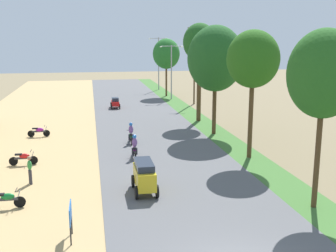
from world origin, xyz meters
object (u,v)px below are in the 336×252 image
Objects in this scene: car_hatchback_red at (115,102)px; pedestrian_on_shoulder at (30,169)px; street_signboard at (70,215)px; motorbike_foreground_rider at (134,147)px; median_tree_nearest at (324,74)px; streetlamp_mid at (159,60)px; median_tree_fifth at (166,54)px; motorbike_ahead_second at (131,133)px; utility_pole_near at (194,63)px; parked_motorbike_nearest at (7,199)px; streetlamp_near at (171,68)px; parked_motorbike_third at (39,131)px; car_van_yellow at (144,175)px; median_tree_third at (215,59)px; median_tree_fourth at (200,44)px; median_tree_second at (253,60)px; parked_motorbike_second at (24,158)px.

pedestrian_on_shoulder is at bearing -104.12° from car_hatchback_red.
motorbike_foreground_rider reaches higher than street_signboard.
motorbike_foreground_rider reaches higher than car_hatchback_red.
pedestrian_on_shoulder is at bearing 157.15° from median_tree_nearest.
streetlamp_mid is at bearing 78.18° from motorbike_foreground_rider.
median_tree_fifth reaches higher than pedestrian_on_shoulder.
motorbike_ahead_second is (0.15, 4.09, 0.00)m from motorbike_foreground_rider.
car_hatchback_red is (-7.72, 30.85, -5.74)m from median_tree_nearest.
street_signboard is 0.15× the size of utility_pole_near.
utility_pole_near reaches higher than parked_motorbike_nearest.
motorbike_foreground_rider is at bearing -106.17° from streetlamp_near.
parked_motorbike_third is 0.75× the size of car_van_yellow.
streetlamp_mid is 0.83× the size of utility_pole_near.
parked_motorbike_third is 0.90× the size of car_hatchback_red.
median_tree_fifth is at bearing 77.84° from car_van_yellow.
streetlamp_mid is (14.82, 44.97, 4.18)m from parked_motorbike_nearest.
median_tree_nearest is 16.09m from median_tree_third.
median_tree_nearest is at bearing -89.25° from median_tree_third.
streetlamp_mid is 44.98m from car_van_yellow.
motorbike_foreground_rider is at bearing -89.93° from car_hatchback_red.
motorbike_foreground_rider is (-7.63, -11.90, -6.73)m from median_tree_fourth.
parked_motorbike_third is 8.14m from motorbike_ahead_second.
street_signboard is at bearing -139.27° from median_tree_second.
car_van_yellow is 1.20× the size of car_hatchback_red.
street_signboard is 26.54m from median_tree_fourth.
streetlamp_near is at bearing 66.76° from parked_motorbike_nearest.
median_tree_nearest is 8.69m from median_tree_second.
pedestrian_on_shoulder is 37.27m from median_tree_fifth.
median_tree_third is 5.07× the size of motorbike_ahead_second.
median_tree_second is 38.87m from streetlamp_mid.
motorbike_foreground_rider is (-7.87, -27.14, -3.36)m from streetlamp_near.
motorbike_foreground_rider is (7.20, 0.23, 0.30)m from parked_motorbike_second.
car_hatchback_red reaches higher than parked_motorbike_second.
utility_pole_near is 5.45× the size of motorbike_ahead_second.
utility_pole_near reaches higher than median_tree_second.
parked_motorbike_nearest is at bearing -172.70° from car_van_yellow.
median_tree_third is (-0.21, 16.08, -0.06)m from median_tree_nearest.
parked_motorbike_nearest is 1.00× the size of parked_motorbike_second.
median_tree_fifth is at bearing 68.63° from parked_motorbike_nearest.
median_tree_fourth is 25.85m from streetlamp_mid.
parked_motorbike_third is 15.82m from median_tree_third.
parked_motorbike_second is 0.18× the size of utility_pole_near.
median_tree_fifth is (14.93, 30.37, 5.39)m from parked_motorbike_second.
pedestrian_on_shoulder is at bearing -121.20° from utility_pole_near.
parked_motorbike_second is 1.00× the size of motorbike_foreground_rider.
streetlamp_mid is at bearing 90.00° from streetlamp_near.
median_tree_nearest is at bearing -33.05° from parked_motorbike_second.
streetlamp_mid reaches higher than streetlamp_near.
car_hatchback_red is at bearing 75.88° from pedestrian_on_shoulder.
parked_motorbike_nearest is 4.98m from street_signboard.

